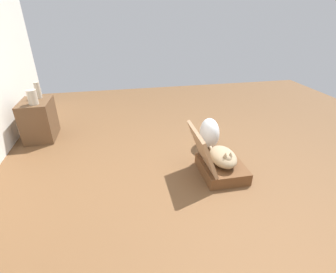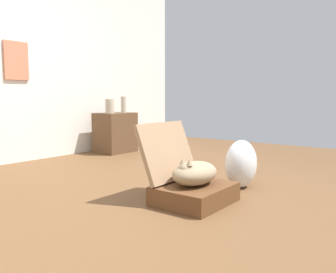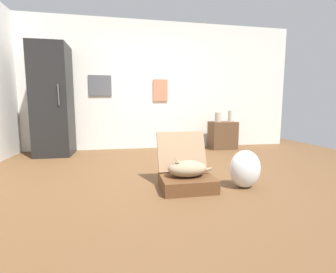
% 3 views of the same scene
% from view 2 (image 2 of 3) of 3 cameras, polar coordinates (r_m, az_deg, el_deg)
% --- Properties ---
extents(ground_plane, '(7.68, 7.68, 0.00)m').
position_cam_2_polar(ground_plane, '(2.75, -5.12, -10.20)').
color(ground_plane, brown).
rests_on(ground_plane, ground).
extents(suitcase_base, '(0.56, 0.47, 0.14)m').
position_cam_2_polar(suitcase_base, '(2.65, 4.32, -9.23)').
color(suitcase_base, brown).
rests_on(suitcase_base, ground).
extents(suitcase_lid, '(0.56, 0.21, 0.45)m').
position_cam_2_polar(suitcase_lid, '(2.73, -0.11, -2.44)').
color(suitcase_lid, '#9B7756').
rests_on(suitcase_lid, suitcase_base).
extents(cat, '(0.50, 0.28, 0.21)m').
position_cam_2_polar(cat, '(2.61, 4.28, -5.90)').
color(cat, '#998466').
rests_on(cat, suitcase_base).
extents(plastic_bag_white, '(0.34, 0.25, 0.42)m').
position_cam_2_polar(plastic_bag_white, '(3.13, 11.72, -4.36)').
color(plastic_bag_white, silver).
rests_on(plastic_bag_white, ground).
extents(side_table, '(0.53, 0.40, 0.56)m').
position_cam_2_polar(side_table, '(5.09, -8.52, 0.63)').
color(side_table, brown).
rests_on(side_table, ground).
extents(vase_tall, '(0.12, 0.12, 0.19)m').
position_cam_2_polar(vase_tall, '(4.95, -9.40, 4.86)').
color(vase_tall, '#B7AD99').
rests_on(vase_tall, side_table).
extents(vase_short, '(0.08, 0.08, 0.23)m').
position_cam_2_polar(vase_short, '(5.13, -7.21, 5.14)').
color(vase_short, '#B7AD99').
rests_on(vase_short, side_table).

